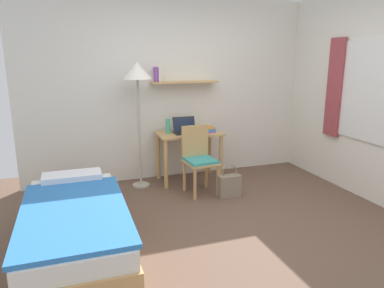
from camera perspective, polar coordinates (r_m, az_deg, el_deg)
ground_plane at (r=3.82m, az=6.42°, el=-13.95°), size 5.28×5.28×0.00m
wall_back at (r=5.30m, az=-2.65°, el=8.70°), size 4.40×0.27×2.60m
bed at (r=3.53m, az=-18.02°, el=-12.67°), size 0.90×1.89×0.54m
desk at (r=5.14m, az=-0.47°, el=0.23°), size 0.90×0.53×0.71m
desk_chair at (r=4.71m, az=1.11°, el=-2.09°), size 0.43×0.44×0.88m
standing_lamp at (r=4.81m, az=-8.70°, el=10.34°), size 0.38×0.38×1.70m
laptop at (r=5.09m, az=-1.13°, el=2.44°), size 0.33×0.23×0.22m
water_bottle at (r=5.03m, az=-3.83°, el=2.84°), size 0.07×0.07×0.21m
book_stack at (r=5.15m, az=2.62°, el=2.35°), size 0.18×0.21×0.08m
handbag at (r=4.66m, az=5.95°, el=-6.56°), size 0.29×0.13×0.44m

